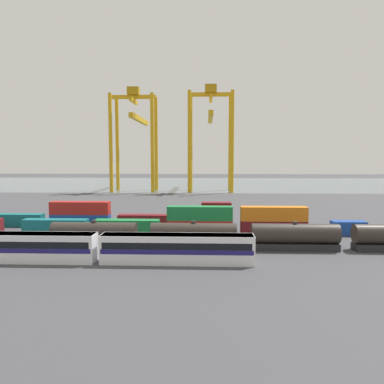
% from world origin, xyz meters
% --- Properties ---
extents(ground_plane, '(420.00, 420.00, 0.00)m').
position_xyz_m(ground_plane, '(0.00, 40.00, 0.00)').
color(ground_plane, '#424247').
extents(harbour_water, '(400.00, 110.00, 0.01)m').
position_xyz_m(harbour_water, '(0.00, 131.66, 0.00)').
color(harbour_water, slate).
rests_on(harbour_water, ground_plane).
extents(passenger_train, '(42.09, 3.14, 3.90)m').
position_xyz_m(passenger_train, '(-10.56, -22.16, 2.14)').
color(passenger_train, silver).
rests_on(passenger_train, ground_plane).
extents(freight_tank_row, '(60.14, 2.98, 4.44)m').
position_xyz_m(freight_tank_row, '(9.93, -14.30, 2.11)').
color(freight_tank_row, '#232326').
rests_on(freight_tank_row, ground_plane).
extents(shipping_container_1, '(12.10, 2.44, 2.60)m').
position_xyz_m(shipping_container_1, '(-24.44, -2.78, 1.30)').
color(shipping_container_1, '#146066').
rests_on(shipping_container_1, ground_plane).
extents(shipping_container_2, '(12.10, 2.44, 2.60)m').
position_xyz_m(shipping_container_2, '(-10.79, -2.78, 1.30)').
color(shipping_container_2, '#197538').
rests_on(shipping_container_2, ground_plane).
extents(shipping_container_3, '(12.10, 2.44, 2.60)m').
position_xyz_m(shipping_container_3, '(2.87, -2.78, 1.30)').
color(shipping_container_3, '#AD211C').
rests_on(shipping_container_3, ground_plane).
extents(shipping_container_4, '(12.10, 2.44, 2.60)m').
position_xyz_m(shipping_container_4, '(2.87, -2.78, 3.90)').
color(shipping_container_4, '#197538').
rests_on(shipping_container_4, shipping_container_3).
extents(shipping_container_5, '(12.10, 2.44, 2.60)m').
position_xyz_m(shipping_container_5, '(16.53, -2.78, 1.30)').
color(shipping_container_5, maroon).
rests_on(shipping_container_5, ground_plane).
extents(shipping_container_6, '(12.10, 2.44, 2.60)m').
position_xyz_m(shipping_container_6, '(16.53, -2.78, 3.90)').
color(shipping_container_6, orange).
rests_on(shipping_container_6, shipping_container_5).
extents(shipping_container_7, '(6.04, 2.44, 2.60)m').
position_xyz_m(shipping_container_7, '(30.19, -2.78, 1.30)').
color(shipping_container_7, '#1C4299').
rests_on(shipping_container_7, ground_plane).
extents(shipping_container_10, '(12.10, 2.44, 2.60)m').
position_xyz_m(shipping_container_10, '(-35.78, 3.56, 1.30)').
color(shipping_container_10, '#146066').
rests_on(shipping_container_10, ground_plane).
extents(shipping_container_11, '(12.10, 2.44, 2.60)m').
position_xyz_m(shipping_container_11, '(-21.82, 3.56, 1.30)').
color(shipping_container_11, '#1C4299').
rests_on(shipping_container_11, ground_plane).
extents(shipping_container_12, '(12.10, 2.44, 2.60)m').
position_xyz_m(shipping_container_12, '(-21.82, 3.56, 3.90)').
color(shipping_container_12, '#AD211C').
rests_on(shipping_container_12, shipping_container_11).
extents(shipping_container_13, '(12.10, 2.44, 2.60)m').
position_xyz_m(shipping_container_13, '(-7.87, 3.56, 1.30)').
color(shipping_container_13, maroon).
rests_on(shipping_container_13, ground_plane).
extents(shipping_container_14, '(6.04, 2.44, 2.60)m').
position_xyz_m(shipping_container_14, '(6.09, 3.56, 1.30)').
color(shipping_container_14, '#146066').
rests_on(shipping_container_14, ground_plane).
extents(shipping_container_15, '(6.04, 2.44, 2.60)m').
position_xyz_m(shipping_container_15, '(6.09, 3.56, 3.90)').
color(shipping_container_15, maroon).
rests_on(shipping_container_15, shipping_container_14).
extents(gantry_crane_west, '(18.70, 40.34, 43.39)m').
position_xyz_m(gantry_crane_west, '(-26.49, 89.71, 26.73)').
color(gantry_crane_west, gold).
rests_on(gantry_crane_west, ground_plane).
extents(gantry_crane_central, '(18.76, 39.65, 44.21)m').
position_xyz_m(gantry_crane_central, '(5.79, 89.49, 27.24)').
color(gantry_crane_central, gold).
rests_on(gantry_crane_central, ground_plane).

